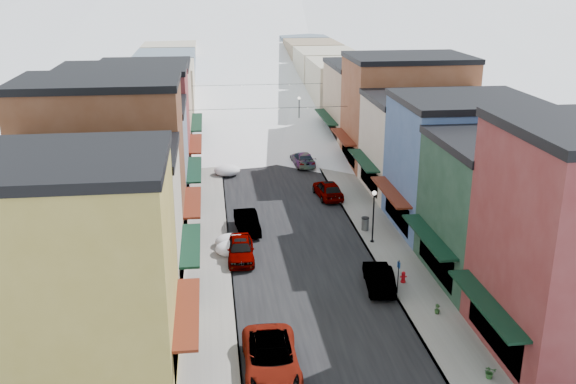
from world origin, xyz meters
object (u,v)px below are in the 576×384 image
object	(u,v)px
streetlamp_near	(374,210)
car_dark_hatch	(247,222)
trash_can	(365,224)
car_green_sedan	(379,277)
fire_hydrant	(403,277)
car_silver_sedan	(241,249)
car_white_suv	(271,358)

from	to	relation	value
streetlamp_near	car_dark_hatch	bearing A→B (deg)	158.23
car_dark_hatch	streetlamp_near	distance (m)	10.06
streetlamp_near	trash_can	bearing A→B (deg)	89.72
car_green_sedan	streetlamp_near	xyz separation A→B (m)	(1.37, 7.05, 1.94)
trash_can	streetlamp_near	world-z (taller)	streetlamp_near
fire_hydrant	car_silver_sedan	bearing A→B (deg)	153.49
car_dark_hatch	streetlamp_near	world-z (taller)	streetlamp_near
car_dark_hatch	car_green_sedan	size ratio (longest dim) A/B	1.00
fire_hydrant	streetlamp_near	size ratio (longest dim) A/B	0.19
streetlamp_near	car_silver_sedan	bearing A→B (deg)	-170.61
car_silver_sedan	fire_hydrant	bearing A→B (deg)	-25.06
car_silver_sedan	streetlamp_near	size ratio (longest dim) A/B	1.15
car_dark_hatch	trash_can	world-z (taller)	car_dark_hatch
car_dark_hatch	trash_can	bearing A→B (deg)	-12.79
car_silver_sedan	car_green_sedan	distance (m)	10.16
streetlamp_near	car_green_sedan	bearing A→B (deg)	-100.97
car_green_sedan	streetlamp_near	world-z (taller)	streetlamp_near
car_dark_hatch	fire_hydrant	world-z (taller)	car_dark_hatch
car_silver_sedan	car_dark_hatch	size ratio (longest dim) A/B	1.01
fire_hydrant	streetlamp_near	bearing A→B (deg)	92.92
car_silver_sedan	car_dark_hatch	bearing A→B (deg)	82.88
fire_hydrant	trash_can	size ratio (longest dim) A/B	0.73
car_silver_sedan	car_dark_hatch	world-z (taller)	car_silver_sedan
car_white_suv	streetlamp_near	size ratio (longest dim) A/B	1.48
car_white_suv	fire_hydrant	xyz separation A→B (m)	(9.51, 8.72, -0.33)
car_green_sedan	streetlamp_near	bearing A→B (deg)	-94.39
car_dark_hatch	fire_hydrant	size ratio (longest dim) A/B	6.05
car_dark_hatch	trash_can	size ratio (longest dim) A/B	4.45
car_silver_sedan	car_green_sedan	size ratio (longest dim) A/B	1.01
car_white_suv	car_silver_sedan	distance (m)	13.89
streetlamp_near	car_white_suv	bearing A→B (deg)	-120.58
car_white_suv	car_dark_hatch	xyz separation A→B (m)	(0.00, 19.18, -0.07)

